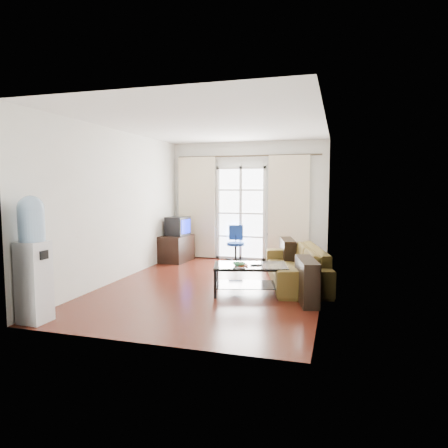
% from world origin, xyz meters
% --- Properties ---
extents(floor, '(5.20, 5.20, 0.00)m').
position_xyz_m(floor, '(0.00, 0.00, 0.00)').
color(floor, '#572014').
rests_on(floor, ground).
extents(ceiling, '(5.20, 5.20, 0.00)m').
position_xyz_m(ceiling, '(0.00, 0.00, 2.70)').
color(ceiling, white).
rests_on(ceiling, wall_back).
extents(wall_back, '(3.60, 0.02, 2.70)m').
position_xyz_m(wall_back, '(0.00, 2.60, 1.35)').
color(wall_back, white).
rests_on(wall_back, floor).
extents(wall_front, '(3.60, 0.02, 2.70)m').
position_xyz_m(wall_front, '(0.00, -2.60, 1.35)').
color(wall_front, white).
rests_on(wall_front, floor).
extents(wall_left, '(0.02, 5.20, 2.70)m').
position_xyz_m(wall_left, '(-1.80, 0.00, 1.35)').
color(wall_left, white).
rests_on(wall_left, floor).
extents(wall_right, '(0.02, 5.20, 2.70)m').
position_xyz_m(wall_right, '(1.80, 0.00, 1.35)').
color(wall_right, white).
rests_on(wall_right, floor).
extents(french_door, '(1.16, 0.06, 2.15)m').
position_xyz_m(french_door, '(-0.15, 2.54, 1.07)').
color(french_door, white).
rests_on(french_door, wall_back).
extents(curtain_rod, '(3.30, 0.04, 0.04)m').
position_xyz_m(curtain_rod, '(0.00, 2.50, 2.38)').
color(curtain_rod, '#4C3F2D').
rests_on(curtain_rod, wall_back).
extents(curtain_left, '(0.90, 0.07, 2.35)m').
position_xyz_m(curtain_left, '(-1.20, 2.48, 1.20)').
color(curtain_left, beige).
rests_on(curtain_left, curtain_rod).
extents(curtain_right, '(0.90, 0.07, 2.35)m').
position_xyz_m(curtain_right, '(0.95, 2.48, 1.20)').
color(curtain_right, beige).
rests_on(curtain_right, curtain_rod).
extents(radiator, '(0.64, 0.12, 0.64)m').
position_xyz_m(radiator, '(0.80, 2.50, 0.33)').
color(radiator, gray).
rests_on(radiator, floor).
extents(sofa, '(2.63, 1.93, 0.65)m').
position_xyz_m(sofa, '(1.32, 0.55, 0.32)').
color(sofa, brown).
rests_on(sofa, floor).
extents(coffee_table, '(1.27, 0.92, 0.46)m').
position_xyz_m(coffee_table, '(0.70, -0.29, 0.30)').
color(coffee_table, silver).
rests_on(coffee_table, floor).
extents(bowl, '(0.34, 0.34, 0.05)m').
position_xyz_m(bowl, '(0.55, -0.43, 0.49)').
color(bowl, '#369459').
rests_on(bowl, coffee_table).
extents(book, '(0.30, 0.32, 0.02)m').
position_xyz_m(book, '(0.53, -0.44, 0.47)').
color(book, maroon).
rests_on(book, coffee_table).
extents(remote, '(0.18, 0.13, 0.02)m').
position_xyz_m(remote, '(0.80, -0.33, 0.47)').
color(remote, black).
rests_on(remote, coffee_table).
extents(tv_stand, '(0.60, 0.85, 0.59)m').
position_xyz_m(tv_stand, '(-1.50, 1.92, 0.30)').
color(tv_stand, black).
rests_on(tv_stand, floor).
extents(crt_tv, '(0.52, 0.52, 0.42)m').
position_xyz_m(crt_tv, '(-1.50, 1.97, 0.80)').
color(crt_tv, black).
rests_on(crt_tv, tv_stand).
extents(task_chair, '(0.66, 0.66, 0.81)m').
position_xyz_m(task_chair, '(-0.20, 2.28, 0.24)').
color(task_chair, black).
rests_on(task_chair, floor).
extents(water_cooler, '(0.35, 0.33, 1.59)m').
position_xyz_m(water_cooler, '(-1.60, -2.35, 0.83)').
color(water_cooler, silver).
rests_on(water_cooler, floor).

